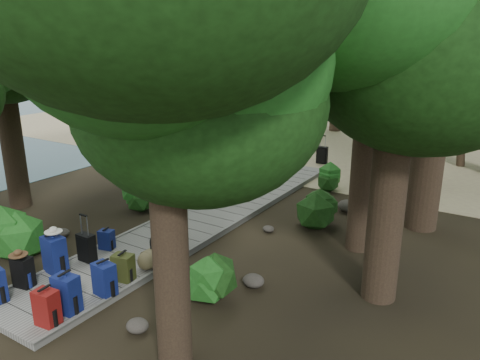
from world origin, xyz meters
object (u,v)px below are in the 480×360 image
Objects in this scene: backpack_right_a at (46,306)px; sun_lounger at (404,154)px; backpack_left_b at (23,270)px; backpack_left_d at (106,238)px; backpack_right_b at (67,292)px; backpack_right_c at (104,277)px; lone_suitcase_on_sand at (322,155)px; duffel_right_black at (168,242)px; backpack_left_c at (54,253)px; kayak at (258,138)px; duffel_right_khaki at (156,255)px; suitcase_on_boardwalk at (87,248)px; backpack_right_d at (123,266)px.

backpack_right_a is 14.68m from sun_lounger.
backpack_left_b reaches higher than backpack_left_d.
backpack_right_b is (1.46, -0.13, 0.05)m from backpack_left_b.
backpack_right_c is 1.07× the size of lone_suitcase_on_sand.
duffel_right_black is 1.08× the size of lone_suitcase_on_sand.
backpack_right_b reaches higher than sun_lounger.
backpack_left_c reaches higher than lone_suitcase_on_sand.
backpack_left_b is at bearing -105.63° from backpack_left_d.
backpack_left_d is at bearing 95.89° from backpack_left_c.
backpack_right_c is 0.20× the size of kayak.
duffel_right_khaki is (-0.02, 1.44, -0.15)m from backpack_right_c.
backpack_left_c reaches higher than suitcase_on_boardwalk.
duffel_right_khaki is at bearing 97.12° from backpack_right_c.
backpack_right_c reaches higher than backpack_left_d.
backpack_left_b is at bearing -98.43° from duffel_right_black.
backpack_right_d reaches higher than lone_suitcase_on_sand.
backpack_left_c reaches higher than backpack_right_b.
backpack_right_a is 1.16× the size of backpack_right_d.
backpack_right_d is at bearing -67.61° from duffel_right_black.
duffel_right_black is (-0.18, 0.60, 0.02)m from duffel_right_khaki.
backpack_left_c is at bearing -176.18° from backpack_right_c.
backpack_right_d is at bearing -97.42° from lone_suitcase_on_sand.
backpack_right_d is 10.84m from lone_suitcase_on_sand.
sun_lounger is at bearing 75.26° from backpack_right_a.
backpack_left_d is 2.95m from backpack_right_a.
lone_suitcase_on_sand is at bearing 85.80° from backpack_right_a.
backpack_left_d is at bearing 136.69° from backpack_right_d.
backpack_left_b is at bearing -84.74° from backpack_left_c.
backpack_right_b reaches higher than lone_suitcase_on_sand.
kayak is at bearing 104.83° from suitcase_on_boardwalk.
backpack_left_c is (0.03, 0.70, 0.09)m from backpack_left_b.
backpack_left_b is at bearing -152.90° from backpack_right_d.
suitcase_on_boardwalk is (-1.37, -0.68, 0.11)m from duffel_right_khaki.
suitcase_on_boardwalk is 0.18× the size of kayak.
backpack_right_c is at bearing -65.88° from duffel_right_black.
suitcase_on_boardwalk is at bearing -104.28° from lone_suitcase_on_sand.
suitcase_on_boardwalk is (0.11, -0.65, 0.06)m from backpack_left_d.
backpack_right_a is 1.16× the size of duffel_right_khaki.
lone_suitcase_on_sand is (-0.22, 9.37, 0.01)m from duffel_right_black.
duffel_right_khaki is 0.98× the size of suitcase_on_boardwalk.
backpack_right_a is 3.23m from duffel_right_black.
duffel_right_black is at bearing 63.66° from backpack_left_c.
duffel_right_black is at bearing -79.87° from sun_lounger.
sun_lounger is (2.42, 11.27, 0.00)m from duffel_right_black.
sun_lounger is (3.75, 13.24, -0.20)m from backpack_left_c.
backpack_right_b is at bearing -77.13° from sun_lounger.
duffel_right_black is (1.36, 2.67, -0.12)m from backpack_left_b.
backpack_left_b is 1.40m from suitcase_on_boardwalk.
backpack_right_c reaches higher than backpack_left_b.
duffel_right_khaki is 12.84m from kayak.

